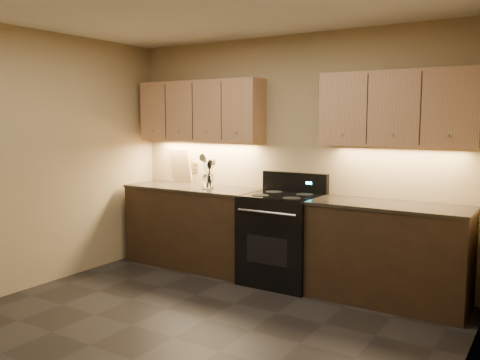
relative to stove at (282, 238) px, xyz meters
The scene contains 17 objects.
floor 1.75m from the stove, 92.72° to the right, with size 4.00×4.00×0.00m, color black.
wall_back 0.88m from the stove, 104.10° to the left, with size 4.00×0.04×2.60m, color #9F875D.
wall_left 2.80m from the stove, 141.05° to the right, with size 0.04×4.00×2.60m, color #9F875D.
wall_right 2.68m from the stove, 41.21° to the right, with size 0.04×4.00×2.60m, color #9F875D.
counter_left 1.18m from the stove, behind, with size 1.62×0.62×0.93m.
counter_right 1.10m from the stove, ahead, with size 1.46×0.62×0.93m.
stove is the anchor object (origin of this frame).
upper_cab_left 1.78m from the stove, behind, with size 1.60×0.30×0.70m, color tan.
upper_cab_right 1.73m from the stove, ahead, with size 1.44×0.30×0.70m, color tan.
outlet_plate 1.55m from the stove, 167.24° to the left, with size 0.09×0.01×0.12m, color #B2B5BA.
utensil_crock 1.08m from the stove, behind, with size 0.14×0.14×0.16m.
cutting_board 1.72m from the stove, behind, with size 0.34×0.02×0.43m, color tan.
wooden_spoon 1.15m from the stove, behind, with size 0.06×0.06×0.32m, color tan, non-canonical shape.
black_spoon 1.12m from the stove, behind, with size 0.06×0.06×0.30m, color black, non-canonical shape.
black_turner 1.12m from the stove, behind, with size 0.08×0.08×0.32m, color black, non-canonical shape.
steel_spatula 1.12m from the stove, behind, with size 0.08×0.08×0.35m, color silver, non-canonical shape.
steel_skimmer 1.12m from the stove, behind, with size 0.09×0.09×0.37m, color silver, non-canonical shape.
Camera 1 is at (2.49, -2.94, 1.70)m, focal length 38.00 mm.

